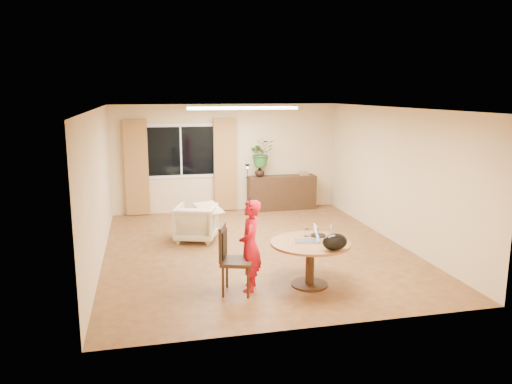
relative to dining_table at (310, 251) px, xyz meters
The scene contains 24 objects.
floor 2.03m from the dining_table, 101.88° to the left, with size 6.50×6.50×0.00m, color brown.
ceiling 2.84m from the dining_table, 101.88° to the left, with size 6.50×6.50×0.00m, color white.
wall_back 5.24m from the dining_table, 94.46° to the left, with size 5.50×5.50×0.00m, color beige.
wall_left 3.77m from the dining_table, 148.73° to the left, with size 6.50×6.50×0.00m, color beige.
wall_right 3.12m from the dining_table, 39.20° to the left, with size 6.50×6.50×0.00m, color beige.
window 5.45m from the dining_table, 106.28° to the left, with size 1.70×0.03×1.30m.
curtain_left 5.71m from the dining_table, 116.73° to the left, with size 0.55×0.08×2.25m, color olive.
curtain_right 5.13m from the dining_table, 95.10° to the left, with size 0.55×0.08×2.25m, color olive.
ceiling_panel 3.74m from the dining_table, 97.37° to the left, with size 2.20×0.35×0.05m, color white.
dining_table is the anchor object (origin of this frame).
dining_chair 1.13m from the dining_table, behind, with size 0.49×0.44×1.02m, color #301E10, non-canonical shape.
child 0.92m from the dining_table, behind, with size 0.32×0.50×1.36m, color red.
laptop 0.29m from the dining_table, 144.87° to the left, with size 0.38×0.26×0.26m, color #B7B7BC, non-canonical shape.
tumbler 0.36m from the dining_table, 81.47° to the left, with size 0.08×0.08×0.11m, color white, non-canonical shape.
wine_glass 0.49m from the dining_table, 21.91° to the left, with size 0.07×0.07×0.21m, color white, non-canonical shape.
pot_lid 0.38m from the dining_table, 50.73° to the left, with size 0.23×0.23×0.04m, color white, non-canonical shape.
handbag 0.57m from the dining_table, 66.64° to the right, with size 0.37×0.22×0.25m, color black, non-canonical shape.
armchair 3.08m from the dining_table, 117.54° to the left, with size 0.76×0.78×0.71m, color beige.
throw 2.92m from the dining_table, 113.85° to the left, with size 0.45×0.55×0.03m, color beige, non-canonical shape.
sideboard 5.02m from the dining_table, 79.18° to the left, with size 1.69×0.41×0.84m, color #301E10.
vase 4.96m from the dining_table, 85.64° to the left, with size 0.24×0.24×0.25m, color black.
bouquet 5.02m from the dining_table, 85.19° to the left, with size 0.59×0.51×0.66m, color #306024.
book_stack 5.16m from the dining_table, 72.92° to the left, with size 0.21×0.16×0.09m, color olive, non-canonical shape.
desk_lamp 4.90m from the dining_table, 89.31° to the left, with size 0.14×0.14×0.35m, color black, non-canonical shape.
Camera 1 is at (-1.97, -8.71, 2.88)m, focal length 35.00 mm.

